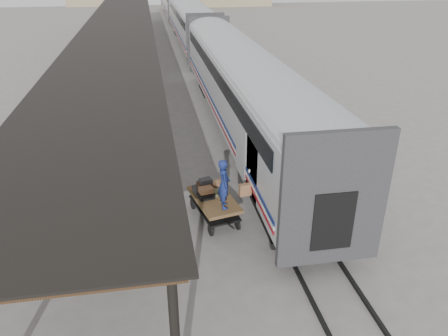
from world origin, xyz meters
name	(u,v)px	position (x,y,z in m)	size (l,w,h in m)	color
ground	(201,218)	(0.00, 0.00, 0.00)	(160.00, 160.00, 0.00)	slate
train	(190,20)	(3.19, 33.79, 2.69)	(3.45, 76.01, 4.01)	silver
canopy	(120,20)	(-3.40, 24.00, 4.00)	(4.90, 64.30, 4.15)	#422B19
rails	(191,46)	(3.20, 34.00, 0.06)	(1.54, 150.00, 0.12)	black
baggage_cart	(214,203)	(0.48, -0.10, 0.65)	(1.74, 2.61, 0.86)	brown
suitcase_stack	(208,189)	(0.31, 0.27, 1.05)	(1.18, 1.24, 0.57)	#363638
luggage_tug	(145,85)	(-1.83, 16.85, 0.54)	(0.91, 1.38, 1.17)	maroon
porter	(224,184)	(0.73, -0.75, 1.74)	(0.64, 0.42, 1.76)	navy
pedestrian	(132,99)	(-2.55, 12.34, 0.96)	(1.13, 0.47, 1.92)	black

